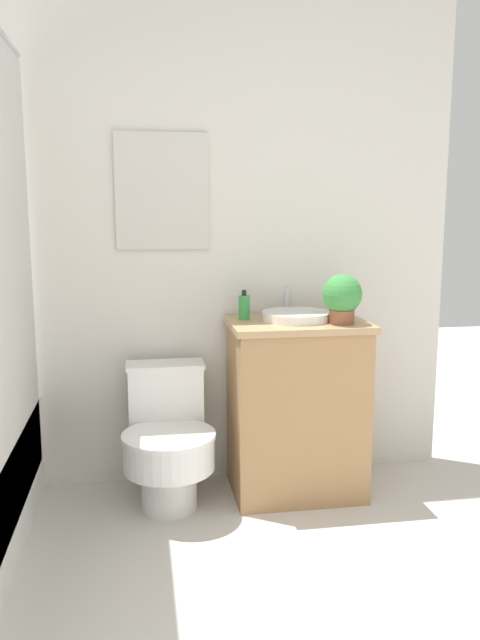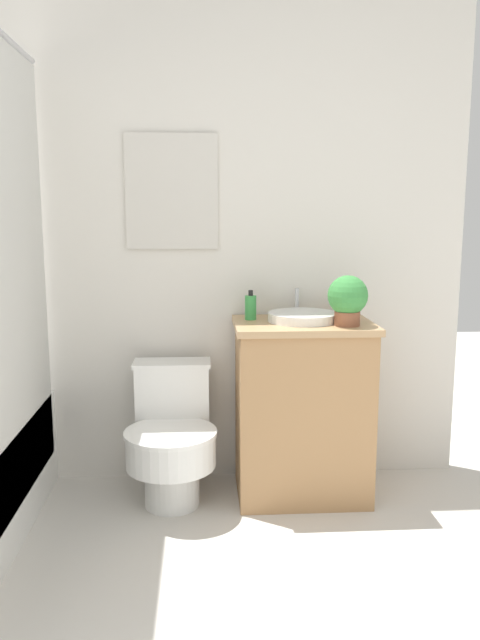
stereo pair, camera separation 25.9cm
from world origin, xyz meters
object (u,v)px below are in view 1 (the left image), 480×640
(soap_bottle, at_px, (244,307))
(toilet, at_px, (168,440))
(potted_plant, at_px, (342,297))
(sink, at_px, (296,316))

(soap_bottle, bearing_deg, toilet, -162.13)
(toilet, xyz_separation_m, potted_plant, (0.78, -0.06, 0.64))
(potted_plant, bearing_deg, sink, 144.87)
(soap_bottle, bearing_deg, potted_plant, -24.10)
(toilet, relative_size, sink, 1.76)
(toilet, distance_m, sink, 0.81)
(sink, distance_m, potted_plant, 0.24)
(toilet, relative_size, potted_plant, 2.82)
(sink, bearing_deg, potted_plant, -35.13)
(toilet, distance_m, soap_bottle, 0.70)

